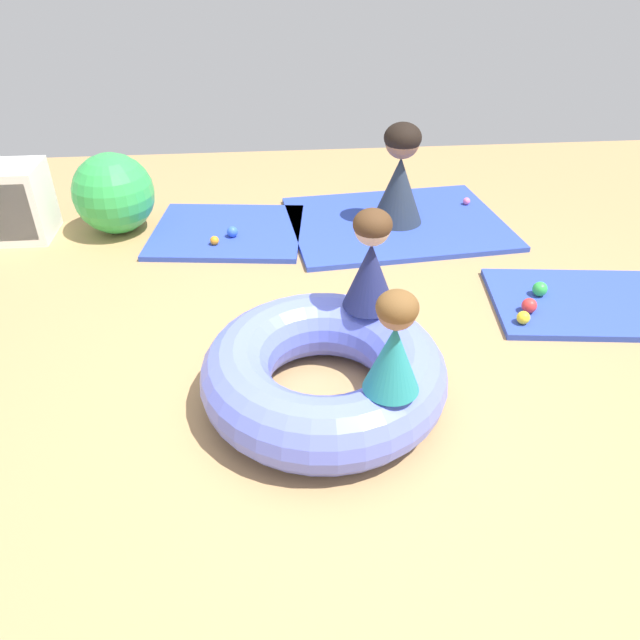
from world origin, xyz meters
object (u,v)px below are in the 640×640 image
(exercise_ball_large, at_px, (114,194))
(play_ball_pink, at_px, (466,201))
(play_ball_red, at_px, (529,306))
(storage_cube, at_px, (16,203))
(child_in_teal, at_px, (394,344))
(child_in_navy, at_px, (371,261))
(play_ball_blue, at_px, (232,232))
(play_ball_green, at_px, (540,289))
(play_ball_orange, at_px, (214,240))
(adult_seated, at_px, (400,175))
(play_ball_teal, at_px, (393,193))
(inflatable_cushion, at_px, (324,373))
(play_ball_yellow, at_px, (523,318))

(exercise_ball_large, bearing_deg, play_ball_pink, 3.20)
(play_ball_red, relative_size, storage_cube, 0.17)
(child_in_teal, bearing_deg, play_ball_pink, 27.45)
(child_in_navy, relative_size, play_ball_pink, 8.98)
(play_ball_blue, xyz_separation_m, play_ball_green, (1.99, -1.05, 0.01))
(play_ball_orange, bearing_deg, play_ball_pink, 15.13)
(adult_seated, relative_size, play_ball_pink, 12.91)
(adult_seated, xyz_separation_m, storage_cube, (-2.91, 0.05, -0.14))
(play_ball_green, relative_size, exercise_ball_large, 0.15)
(child_in_teal, xyz_separation_m, play_ball_teal, (0.59, 2.87, -0.50))
(child_in_navy, distance_m, play_ball_red, 1.22)
(play_ball_teal, relative_size, play_ball_red, 0.95)
(child_in_navy, bearing_deg, adult_seated, 94.94)
(adult_seated, bearing_deg, child_in_navy, -40.72)
(child_in_navy, distance_m, play_ball_teal, 2.32)
(play_ball_pink, distance_m, play_ball_red, 1.68)
(inflatable_cushion, xyz_separation_m, play_ball_orange, (-0.64, 1.76, -0.10))
(play_ball_blue, bearing_deg, play_ball_teal, 25.15)
(play_ball_blue, bearing_deg, play_ball_yellow, -37.44)
(play_ball_teal, bearing_deg, child_in_navy, -104.78)
(play_ball_blue, xyz_separation_m, storage_cube, (-1.61, 0.23, 0.20))
(adult_seated, distance_m, play_ball_orange, 1.50)
(child_in_teal, xyz_separation_m, child_in_navy, (0.01, 0.68, 0.03))
(play_ball_yellow, xyz_separation_m, exercise_ball_large, (-2.66, 1.64, 0.23))
(adult_seated, relative_size, play_ball_teal, 8.75)
(child_in_navy, distance_m, play_ball_yellow, 1.13)
(play_ball_blue, bearing_deg, play_ball_pink, 12.76)
(play_ball_red, bearing_deg, child_in_navy, -163.59)
(play_ball_yellow, xyz_separation_m, play_ball_blue, (-1.76, 1.35, 0.00))
(play_ball_green, bearing_deg, play_ball_red, -127.74)
(play_ball_green, bearing_deg, child_in_teal, -135.86)
(play_ball_green, xyz_separation_m, play_ball_red, (-0.14, -0.19, -0.00))
(play_ball_pink, xyz_separation_m, exercise_ball_large, (-2.85, -0.16, 0.24))
(play_ball_green, distance_m, play_ball_orange, 2.31)
(play_ball_red, height_order, storage_cube, storage_cube)
(child_in_teal, relative_size, play_ball_blue, 5.82)
(child_in_teal, bearing_deg, adult_seated, 38.92)
(play_ball_teal, distance_m, exercise_ball_large, 2.30)
(storage_cube, bearing_deg, child_in_teal, -45.83)
(child_in_navy, xyz_separation_m, storage_cube, (-2.40, 1.77, -0.33))
(adult_seated, relative_size, play_ball_orange, 11.70)
(storage_cube, bearing_deg, adult_seated, -1.08)
(inflatable_cushion, relative_size, child_in_teal, 2.52)
(play_ball_pink, relative_size, play_ball_green, 0.64)
(play_ball_blue, bearing_deg, play_ball_green, -27.80)
(play_ball_teal, relative_size, exercise_ball_large, 0.14)
(child_in_teal, xyz_separation_m, adult_seated, (0.53, 2.40, -0.17))
(play_ball_yellow, xyz_separation_m, play_ball_orange, (-1.89, 1.23, -0.01))
(play_ball_orange, distance_m, exercise_ball_large, 0.90)
(play_ball_pink, bearing_deg, exercise_ball_large, -176.80)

